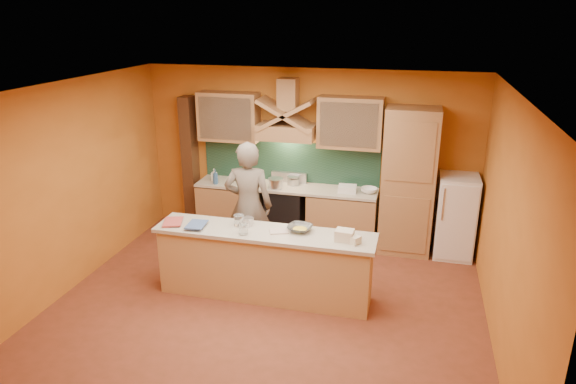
% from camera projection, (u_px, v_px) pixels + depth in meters
% --- Properties ---
extents(floor, '(5.50, 5.00, 0.01)m').
position_uv_depth(floor, '(266.00, 308.00, 6.65)').
color(floor, brown).
rests_on(floor, ground).
extents(ceiling, '(5.50, 5.00, 0.01)m').
position_uv_depth(ceiling, '(262.00, 90.00, 5.72)').
color(ceiling, white).
rests_on(ceiling, wall_back).
extents(wall_back, '(5.50, 0.02, 2.80)m').
position_uv_depth(wall_back, '(308.00, 154.00, 8.47)').
color(wall_back, '#BF6D25').
rests_on(wall_back, floor).
extents(wall_front, '(5.50, 0.02, 2.80)m').
position_uv_depth(wall_front, '(170.00, 321.00, 3.90)').
color(wall_front, '#BF6D25').
rests_on(wall_front, floor).
extents(wall_left, '(0.02, 5.00, 2.80)m').
position_uv_depth(wall_left, '(67.00, 189.00, 6.83)').
color(wall_left, '#BF6D25').
rests_on(wall_left, floor).
extents(wall_right, '(0.02, 5.00, 2.80)m').
position_uv_depth(wall_right, '(508.00, 230.00, 5.55)').
color(wall_right, '#BF6D25').
rests_on(wall_right, floor).
extents(base_cabinet_left, '(1.10, 0.60, 0.86)m').
position_uv_depth(base_cabinet_left, '(232.00, 209.00, 8.81)').
color(base_cabinet_left, '#A9794D').
rests_on(base_cabinet_left, floor).
extents(base_cabinet_right, '(1.10, 0.60, 0.86)m').
position_uv_depth(base_cabinet_right, '(342.00, 219.00, 8.37)').
color(base_cabinet_right, '#A9794D').
rests_on(base_cabinet_right, floor).
extents(counter_top, '(3.00, 0.62, 0.04)m').
position_uv_depth(counter_top, '(286.00, 187.00, 8.44)').
color(counter_top, '#B6AD9A').
rests_on(counter_top, base_cabinet_left).
extents(stove, '(0.60, 0.58, 0.90)m').
position_uv_depth(stove, '(286.00, 213.00, 8.59)').
color(stove, black).
rests_on(stove, floor).
extents(backsplash, '(3.00, 0.03, 0.70)m').
position_uv_depth(backsplash, '(290.00, 162.00, 8.58)').
color(backsplash, '#183528').
rests_on(backsplash, wall_back).
extents(range_hood, '(0.92, 0.50, 0.24)m').
position_uv_depth(range_hood, '(287.00, 132.00, 8.18)').
color(range_hood, '#A9794D').
rests_on(range_hood, wall_back).
extents(hood_chimney, '(0.30, 0.30, 0.50)m').
position_uv_depth(hood_chimney, '(288.00, 94.00, 8.07)').
color(hood_chimney, '#A9794D').
rests_on(hood_chimney, wall_back).
extents(upper_cabinet_left, '(1.00, 0.35, 0.80)m').
position_uv_depth(upper_cabinet_left, '(229.00, 117.00, 8.42)').
color(upper_cabinet_left, '#A9794D').
rests_on(upper_cabinet_left, wall_back).
extents(upper_cabinet_right, '(1.00, 0.35, 0.80)m').
position_uv_depth(upper_cabinet_right, '(350.00, 123.00, 7.95)').
color(upper_cabinet_right, '#A9794D').
rests_on(upper_cabinet_right, wall_back).
extents(pantry_column, '(0.80, 0.60, 2.30)m').
position_uv_depth(pantry_column, '(408.00, 182.00, 7.90)').
color(pantry_column, '#A9794D').
rests_on(pantry_column, floor).
extents(fridge, '(0.58, 0.60, 1.30)m').
position_uv_depth(fridge, '(456.00, 216.00, 7.89)').
color(fridge, white).
rests_on(fridge, floor).
extents(trim_column_left, '(0.20, 0.30, 2.30)m').
position_uv_depth(trim_column_left, '(191.00, 163.00, 8.90)').
color(trim_column_left, '#472816').
rests_on(trim_column_left, floor).
extents(island_body, '(2.80, 0.55, 0.88)m').
position_uv_depth(island_body, '(265.00, 266.00, 6.81)').
color(island_body, tan).
rests_on(island_body, floor).
extents(island_top, '(2.90, 0.62, 0.05)m').
position_uv_depth(island_top, '(264.00, 233.00, 6.65)').
color(island_top, '#B6AD9A').
rests_on(island_top, island_body).
extents(person, '(0.76, 0.55, 1.92)m').
position_uv_depth(person, '(249.00, 206.00, 7.45)').
color(person, '#70665B').
rests_on(person, floor).
extents(pot_large, '(0.28, 0.28, 0.18)m').
position_uv_depth(pot_large, '(276.00, 184.00, 8.30)').
color(pot_large, silver).
rests_on(pot_large, stove).
extents(pot_small, '(0.24, 0.24, 0.13)m').
position_uv_depth(pot_small, '(293.00, 182.00, 8.48)').
color(pot_small, silver).
rests_on(pot_small, stove).
extents(soap_bottle_a, '(0.10, 0.11, 0.20)m').
position_uv_depth(soap_bottle_a, '(214.00, 175.00, 8.69)').
color(soap_bottle_a, beige).
rests_on(soap_bottle_a, counter_top).
extents(soap_bottle_b, '(0.13, 0.13, 0.25)m').
position_uv_depth(soap_bottle_b, '(215.00, 177.00, 8.49)').
color(soap_bottle_b, '#315788').
rests_on(soap_bottle_b, counter_top).
extents(bowl_back, '(0.32, 0.32, 0.08)m').
position_uv_depth(bowl_back, '(369.00, 190.00, 8.10)').
color(bowl_back, white).
rests_on(bowl_back, counter_top).
extents(dish_rack, '(0.30, 0.24, 0.10)m').
position_uv_depth(dish_rack, '(347.00, 189.00, 8.15)').
color(dish_rack, white).
rests_on(dish_rack, counter_top).
extents(book_lower, '(0.34, 0.39, 0.03)m').
position_uv_depth(book_lower, '(164.00, 222.00, 6.87)').
color(book_lower, '#B74741').
rests_on(book_lower, island_top).
extents(book_upper, '(0.26, 0.34, 0.02)m').
position_uv_depth(book_upper, '(188.00, 224.00, 6.77)').
color(book_upper, '#435D94').
rests_on(book_upper, island_top).
extents(jar_large, '(0.15, 0.15, 0.15)m').
position_uv_depth(jar_large, '(239.00, 220.00, 6.79)').
color(jar_large, white).
rests_on(jar_large, island_top).
extents(jar_small, '(0.15, 0.15, 0.14)m').
position_uv_depth(jar_small, '(243.00, 229.00, 6.52)').
color(jar_small, white).
rests_on(jar_small, island_top).
extents(kitchen_scale, '(0.13, 0.13, 0.10)m').
position_uv_depth(kitchen_scale, '(248.00, 222.00, 6.79)').
color(kitchen_scale, silver).
rests_on(kitchen_scale, island_top).
extents(mixing_bowl, '(0.36, 0.36, 0.08)m').
position_uv_depth(mixing_bowl, '(300.00, 228.00, 6.62)').
color(mixing_bowl, silver).
rests_on(mixing_bowl, island_top).
extents(cloth, '(0.30, 0.26, 0.02)m').
position_uv_depth(cloth, '(279.00, 231.00, 6.62)').
color(cloth, beige).
rests_on(cloth, island_top).
extents(grocery_bag_a, '(0.23, 0.19, 0.14)m').
position_uv_depth(grocery_bag_a, '(345.00, 235.00, 6.33)').
color(grocery_bag_a, beige).
rests_on(grocery_bag_a, island_top).
extents(grocery_bag_b, '(0.20, 0.19, 0.10)m').
position_uv_depth(grocery_bag_b, '(353.00, 239.00, 6.28)').
color(grocery_bag_b, beige).
rests_on(grocery_bag_b, island_top).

